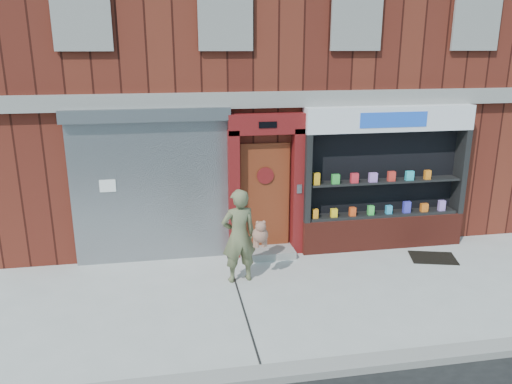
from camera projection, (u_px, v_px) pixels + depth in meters
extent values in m
plane|color=#9E9E99|center=(328.00, 292.00, 8.74)|extent=(80.00, 80.00, 0.00)
cube|color=gray|center=(378.00, 362.00, 6.69)|extent=(60.00, 0.30, 0.12)
cube|color=#4A1811|center=(264.00, 51.00, 13.28)|extent=(12.00, 8.00, 8.00)
cube|color=gray|center=(304.00, 99.00, 9.66)|extent=(12.00, 0.16, 0.30)
cube|color=black|center=(81.00, 6.00, 8.57)|extent=(0.90, 0.06, 1.40)
cube|color=gray|center=(80.00, 6.00, 8.53)|extent=(1.00, 0.06, 1.50)
cube|color=black|center=(225.00, 8.00, 8.99)|extent=(0.90, 0.06, 1.40)
cube|color=gray|center=(225.00, 8.00, 8.96)|extent=(1.00, 0.06, 1.50)
cube|color=black|center=(357.00, 10.00, 9.42)|extent=(0.90, 0.06, 1.40)
cube|color=gray|center=(357.00, 9.00, 9.38)|extent=(1.00, 0.06, 1.50)
cube|color=black|center=(477.00, 11.00, 9.84)|extent=(0.90, 0.06, 1.40)
cube|color=gray|center=(478.00, 11.00, 9.80)|extent=(1.00, 0.06, 1.50)
cube|color=gray|center=(151.00, 193.00, 9.67)|extent=(3.00, 0.10, 2.80)
cube|color=slate|center=(147.00, 115.00, 9.18)|extent=(3.10, 0.30, 0.24)
cube|color=white|center=(108.00, 186.00, 9.42)|extent=(0.30, 0.01, 0.24)
cube|color=#5A0F10|center=(234.00, 195.00, 9.89)|extent=(0.22, 0.28, 2.60)
cube|color=#5A0F10|center=(297.00, 192.00, 10.11)|extent=(0.22, 0.28, 2.60)
cube|color=#5A0F10|center=(266.00, 124.00, 9.61)|extent=(1.50, 0.28, 0.40)
cube|color=black|center=(268.00, 125.00, 9.47)|extent=(0.35, 0.01, 0.12)
cube|color=maroon|center=(265.00, 196.00, 10.13)|extent=(1.00, 0.06, 2.20)
cylinder|color=black|center=(265.00, 175.00, 9.97)|extent=(0.28, 0.02, 0.28)
cylinder|color=#5A0F10|center=(265.00, 176.00, 9.96)|extent=(0.34, 0.02, 0.34)
cube|color=gray|center=(267.00, 253.00, 10.19)|extent=(1.10, 0.55, 0.15)
cube|color=slate|center=(299.00, 189.00, 9.94)|extent=(0.10, 0.02, 0.18)
cube|color=maroon|center=(381.00, 231.00, 10.63)|extent=(3.50, 0.40, 0.70)
cube|color=black|center=(306.00, 178.00, 10.00)|extent=(0.12, 0.40, 1.80)
cube|color=black|center=(460.00, 171.00, 10.57)|extent=(0.12, 0.40, 1.80)
cube|color=black|center=(382.00, 172.00, 10.46)|extent=(3.30, 0.03, 1.80)
cube|color=black|center=(382.00, 214.00, 10.53)|extent=(3.20, 0.36, 0.06)
cube|color=black|center=(385.00, 181.00, 10.32)|extent=(3.20, 0.36, 0.04)
cube|color=white|center=(389.00, 118.00, 9.96)|extent=(3.50, 0.40, 0.50)
cube|color=blue|center=(394.00, 120.00, 9.76)|extent=(1.40, 0.01, 0.30)
cube|color=orange|center=(315.00, 214.00, 10.16)|extent=(0.11, 0.09, 0.19)
cube|color=yellow|center=(334.00, 213.00, 10.23)|extent=(0.13, 0.09, 0.17)
cube|color=#E54A18|center=(352.00, 212.00, 10.30)|extent=(0.13, 0.09, 0.18)
cube|color=green|center=(371.00, 210.00, 10.36)|extent=(0.12, 0.09, 0.19)
cube|color=#299ECE|center=(389.00, 210.00, 10.43)|extent=(0.12, 0.09, 0.18)
cube|color=#3A39C4|center=(407.00, 207.00, 10.49)|extent=(0.15, 0.09, 0.24)
cube|color=orange|center=(424.00, 208.00, 10.57)|extent=(0.15, 0.09, 0.17)
cube|color=#A77CE0|center=(442.00, 206.00, 10.63)|extent=(0.14, 0.09, 0.22)
cube|color=gold|center=(316.00, 179.00, 9.96)|extent=(0.13, 0.09, 0.24)
cube|color=green|center=(335.00, 179.00, 10.03)|extent=(0.15, 0.09, 0.19)
cube|color=red|center=(354.00, 178.00, 10.10)|extent=(0.15, 0.09, 0.20)
cube|color=#B079DB|center=(373.00, 177.00, 10.17)|extent=(0.17, 0.09, 0.19)
cube|color=red|center=(391.00, 176.00, 10.23)|extent=(0.15, 0.09, 0.20)
cube|color=#27B6C5|center=(410.00, 176.00, 10.30)|extent=(0.16, 0.09, 0.19)
cube|color=orange|center=(427.00, 175.00, 10.37)|extent=(0.12, 0.09, 0.19)
imported|color=#5E6341|center=(239.00, 236.00, 8.93)|extent=(0.69, 0.51, 1.74)
sphere|color=brown|center=(260.00, 235.00, 8.85)|extent=(0.28, 0.28, 0.28)
sphere|color=brown|center=(261.00, 227.00, 8.76)|extent=(0.19, 0.19, 0.19)
sphere|color=brown|center=(258.00, 223.00, 8.73)|extent=(0.07, 0.07, 0.07)
sphere|color=brown|center=(264.00, 222.00, 8.75)|extent=(0.07, 0.07, 0.07)
cylinder|color=brown|center=(255.00, 242.00, 8.88)|extent=(0.07, 0.07, 0.17)
cylinder|color=brown|center=(265.00, 242.00, 8.91)|extent=(0.07, 0.07, 0.17)
cylinder|color=brown|center=(257.00, 243.00, 8.87)|extent=(0.07, 0.07, 0.17)
cylinder|color=brown|center=(263.00, 242.00, 8.88)|extent=(0.07, 0.07, 0.17)
cube|color=black|center=(433.00, 258.00, 10.11)|extent=(1.02, 0.84, 0.02)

